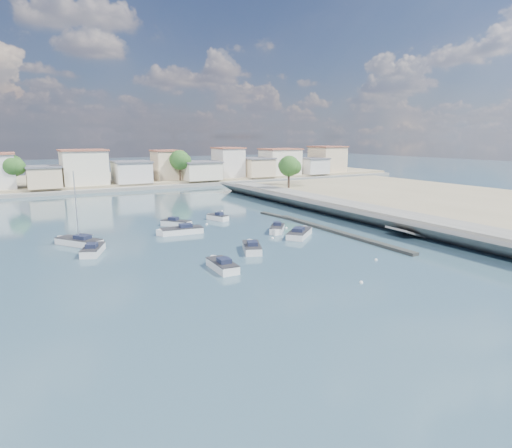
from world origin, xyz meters
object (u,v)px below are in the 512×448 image
Objects in this scene: motorboat_c at (180,231)px; motorboat_f at (217,217)px; motorboat_e at (94,250)px; motorboat_g at (178,223)px; motorboat_a at (221,265)px; motorboat_b at (252,248)px; motorboat_h at (300,233)px; sailboat at (77,241)px; motorboat_d at (277,229)px.

motorboat_f is at bearing 37.42° from motorboat_c.
motorboat_g is at bearing 35.85° from motorboat_e.
motorboat_f is at bearing 66.52° from motorboat_a.
motorboat_e is 1.16× the size of motorboat_g.
motorboat_b is 0.90× the size of motorboat_h.
motorboat_a is at bearing -152.34° from motorboat_h.
motorboat_c is 0.69× the size of sailboat.
motorboat_d is at bearing -2.59° from motorboat_e.
motorboat_c is at bearing -1.47° from sailboat.
motorboat_f is at bearing 28.64° from motorboat_e.
sailboat is (-25.84, 9.37, 0.04)m from motorboat_h.
motorboat_e is at bearing -158.76° from motorboat_c.
motorboat_b and motorboat_f have the same top height.
motorboat_c is at bearing 21.24° from motorboat_e.
motorboat_c is at bearing 145.51° from motorboat_h.
motorboat_c and motorboat_g have the same top height.
motorboat_b is (5.88, 4.49, -0.00)m from motorboat_a.
motorboat_d is 25.21m from sailboat.
motorboat_d is at bearing -73.74° from motorboat_f.
motorboat_a is at bearing -57.60° from sailboat.
motorboat_c is 12.67m from sailboat.
motorboat_b and motorboat_e have the same top height.
motorboat_g is (1.47, 4.94, 0.00)m from motorboat_c.
motorboat_a is at bearing -140.27° from motorboat_d.
motorboat_f is at bearing 11.91° from motorboat_g.
motorboat_e is 16.14m from motorboat_g.
motorboat_a is 17.67m from motorboat_d.
motorboat_a and motorboat_d have the same top height.
motorboat_a is 25.36m from motorboat_f.
motorboat_b is 9.64m from motorboat_h.
motorboat_h is (14.93, 7.82, -0.00)m from motorboat_a.
motorboat_f and motorboat_h have the same top height.
motorboat_b is 1.23× the size of motorboat_f.
motorboat_g and motorboat_h have the same top height.
motorboat_g is 0.79× the size of motorboat_h.
motorboat_c is at bearing -106.56° from motorboat_g.
motorboat_d is 0.76× the size of motorboat_h.
motorboat_b is 17.52m from motorboat_g.
motorboat_a and motorboat_f have the same top height.
motorboat_b is 13.05m from motorboat_c.
motorboat_f is (19.96, 10.90, -0.00)m from motorboat_e.
motorboat_a and motorboat_g have the same top height.
motorboat_g is (-2.65, 17.32, 0.00)m from motorboat_b.
motorboat_e is 25.20m from motorboat_h.
motorboat_f is at bearing 107.35° from motorboat_h.
motorboat_c is (-4.12, 12.38, 0.00)m from motorboat_b.
motorboat_f is 0.73× the size of motorboat_h.
motorboat_h is 0.61× the size of sailboat.
motorboat_e is at bearing -151.36° from motorboat_f.
motorboat_f is at bearing 77.30° from motorboat_b.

